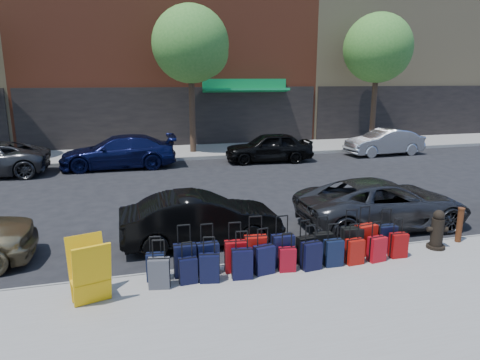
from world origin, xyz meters
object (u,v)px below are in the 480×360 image
object	(u,v)px
car_near_1	(201,219)
car_far_3	(384,142)
display_rack	(90,271)
car_far_1	(119,152)
suitcase_front_5	(283,250)
bollard	(460,224)
tree_center	(193,46)
car_far_2	(269,147)
tree_right	(380,50)
car_near_2	(383,203)
fire_hydrant	(437,231)

from	to	relation	value
car_near_1	car_far_3	bearing A→B (deg)	-50.16
display_rack	car_far_1	distance (m)	12.24
suitcase_front_5	bollard	distance (m)	4.43
tree_center	car_near_1	xyz separation A→B (m)	(-1.96, -12.38, -4.79)
car_far_3	suitcase_front_5	bearing A→B (deg)	-43.20
car_far_1	car_far_2	bearing A→B (deg)	88.79
tree_right	display_rack	xyz separation A→B (m)	(-14.81, -14.81, -4.72)
suitcase_front_5	display_rack	world-z (taller)	display_rack
car_near_1	car_far_2	xyz separation A→B (m)	(4.96, 9.44, 0.08)
tree_center	car_near_2	bearing A→B (deg)	-76.70
suitcase_front_5	tree_center	bearing A→B (deg)	86.18
car_far_2	suitcase_front_5	bearing A→B (deg)	-12.67
tree_right	car_far_2	xyz separation A→B (m)	(-7.50, -2.95, -4.71)
bollard	car_far_3	size ratio (longest dim) A/B	0.20
bollard	car_near_2	size ratio (longest dim) A/B	0.18
bollard	car_near_1	bearing A→B (deg)	162.44
tree_right	car_far_1	size ratio (longest dim) A/B	1.46
car_near_1	car_far_1	bearing A→B (deg)	10.38
fire_hydrant	display_rack	xyz separation A→B (m)	(-7.32, -0.42, 0.13)
tree_right	suitcase_front_5	distance (m)	18.82
fire_hydrant	car_near_1	size ratio (longest dim) A/B	0.24
suitcase_front_5	car_near_2	distance (m)	4.08
suitcase_front_5	bollard	xyz separation A→B (m)	(4.43, 0.14, 0.09)
fire_hydrant	car_near_1	distance (m)	5.36
car_far_2	car_near_2	bearing A→B (deg)	4.67
tree_center	fire_hydrant	world-z (taller)	tree_center
fire_hydrant	car_far_2	distance (m)	11.44
suitcase_front_5	car_far_2	size ratio (longest dim) A/B	0.26
fire_hydrant	car_near_2	world-z (taller)	car_near_2
fire_hydrant	bollard	bearing A→B (deg)	29.07
display_rack	car_far_3	world-z (taller)	car_far_3
tree_right	bollard	size ratio (longest dim) A/B	8.83
suitcase_front_5	car_near_2	size ratio (longest dim) A/B	0.23
bollard	car_far_3	distance (m)	12.77
suitcase_front_5	fire_hydrant	bearing A→B (deg)	-2.04
car_far_1	tree_right	bearing A→B (deg)	102.06
suitcase_front_5	car_far_3	bearing A→B (deg)	47.94
car_near_2	car_far_3	distance (m)	11.62
suitcase_front_5	car_near_2	xyz separation A→B (m)	(3.58, 1.94, 0.16)
tree_right	suitcase_front_5	world-z (taller)	tree_right
tree_center	car_far_1	distance (m)	6.59
car_near_2	car_far_3	bearing A→B (deg)	-32.68
car_near_1	car_far_2	bearing A→B (deg)	-28.28
tree_right	car_near_1	bearing A→B (deg)	-135.17
tree_right	car_far_1	world-z (taller)	tree_right
tree_center	tree_right	xyz separation A→B (m)	(10.50, 0.00, 0.00)
car_near_1	car_far_1	xyz separation A→B (m)	(-1.90, 9.81, 0.10)
car_near_1	car_near_2	distance (m)	4.89
display_rack	car_far_3	bearing A→B (deg)	25.75
tree_center	car_far_1	bearing A→B (deg)	-146.28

